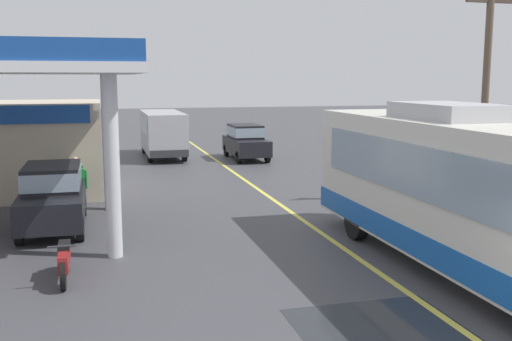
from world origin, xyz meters
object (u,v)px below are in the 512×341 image
object	(u,v)px
minibus_opposing_lane	(163,130)
car_trailing_behind_bus	(246,140)
pedestrian_near_pump	(76,178)
coach_bus_main	(470,197)
car_at_pump	(53,193)
pedestrian_by_shop	(79,184)
motorcycle_parked_forecourt	(64,260)

from	to	relation	value
minibus_opposing_lane	car_trailing_behind_bus	distance (m)	4.62
minibus_opposing_lane	pedestrian_near_pump	xyz separation A→B (m)	(-4.14, -11.85, -0.54)
coach_bus_main	car_at_pump	bearing A→B (deg)	143.84
car_at_pump	car_trailing_behind_bus	world-z (taller)	same
coach_bus_main	pedestrian_near_pump	world-z (taller)	coach_bus_main
pedestrian_near_pump	pedestrian_by_shop	xyz separation A→B (m)	(0.15, -1.24, 0.00)
pedestrian_near_pump	pedestrian_by_shop	world-z (taller)	same
minibus_opposing_lane	car_trailing_behind_bus	world-z (taller)	minibus_opposing_lane
motorcycle_parked_forecourt	car_at_pump	bearing A→B (deg)	96.36
coach_bus_main	pedestrian_near_pump	bearing A→B (deg)	131.28
pedestrian_by_shop	car_trailing_behind_bus	distance (m)	13.77
coach_bus_main	motorcycle_parked_forecourt	xyz separation A→B (m)	(-8.44, 1.84, -1.28)
coach_bus_main	motorcycle_parked_forecourt	distance (m)	8.73
motorcycle_parked_forecourt	pedestrian_near_pump	world-z (taller)	pedestrian_near_pump
minibus_opposing_lane	pedestrian_by_shop	xyz separation A→B (m)	(-4.00, -13.09, -0.54)
minibus_opposing_lane	pedestrian_by_shop	bearing A→B (deg)	-106.98
coach_bus_main	pedestrian_by_shop	distance (m)	11.83
coach_bus_main	pedestrian_by_shop	size ratio (longest dim) A/B	6.65
minibus_opposing_lane	pedestrian_near_pump	bearing A→B (deg)	-109.27
motorcycle_parked_forecourt	car_trailing_behind_bus	world-z (taller)	car_trailing_behind_bus
car_at_pump	pedestrian_near_pump	size ratio (longest dim) A/B	2.53
minibus_opposing_lane	car_trailing_behind_bus	xyz separation A→B (m)	(4.15, -1.98, -0.46)
pedestrian_near_pump	motorcycle_parked_forecourt	bearing A→B (deg)	-89.90
pedestrian_near_pump	pedestrian_by_shop	distance (m)	1.25
car_trailing_behind_bus	coach_bus_main	bearing A→B (deg)	-89.52
coach_bus_main	pedestrian_by_shop	bearing A→B (deg)	134.71
car_trailing_behind_bus	pedestrian_by_shop	bearing A→B (deg)	-126.25
coach_bus_main	car_trailing_behind_bus	bearing A→B (deg)	90.48
coach_bus_main	motorcycle_parked_forecourt	world-z (taller)	coach_bus_main
motorcycle_parked_forecourt	pedestrian_near_pump	distance (m)	7.80
pedestrian_near_pump	pedestrian_by_shop	bearing A→B (deg)	-83.28
coach_bus_main	minibus_opposing_lane	size ratio (longest dim) A/B	1.80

